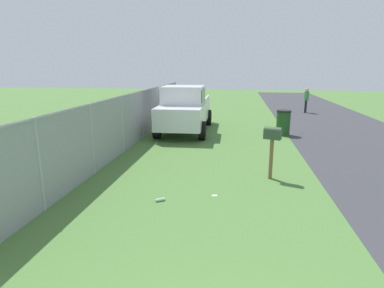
{
  "coord_description": "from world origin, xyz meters",
  "views": [
    {
      "loc": [
        -1.31,
        0.13,
        2.92
      ],
      "look_at": [
        5.2,
        1.08,
        1.3
      ],
      "focal_mm": 29.54,
      "sensor_mm": 36.0,
      "label": 1
    }
  ],
  "objects_px": {
    "trash_bin": "(283,123)",
    "pedestrian": "(306,99)",
    "pickup_truck": "(185,108)",
    "mailbox": "(272,138)"
  },
  "relations": [
    {
      "from": "mailbox",
      "to": "trash_bin",
      "type": "bearing_deg",
      "value": 9.64
    },
    {
      "from": "pedestrian",
      "to": "mailbox",
      "type": "bearing_deg",
      "value": 89.84
    },
    {
      "from": "trash_bin",
      "to": "pedestrian",
      "type": "xyz_separation_m",
      "value": [
        7.22,
        -2.34,
        0.36
      ]
    },
    {
      "from": "mailbox",
      "to": "trash_bin",
      "type": "distance_m",
      "value": 5.8
    },
    {
      "from": "mailbox",
      "to": "pedestrian",
      "type": "xyz_separation_m",
      "value": [
        12.9,
        -3.39,
        -0.2
      ]
    },
    {
      "from": "trash_bin",
      "to": "pedestrian",
      "type": "relative_size",
      "value": 0.69
    },
    {
      "from": "mailbox",
      "to": "trash_bin",
      "type": "height_order",
      "value": "mailbox"
    },
    {
      "from": "trash_bin",
      "to": "pedestrian",
      "type": "distance_m",
      "value": 7.6
    },
    {
      "from": "mailbox",
      "to": "pedestrian",
      "type": "height_order",
      "value": "pedestrian"
    },
    {
      "from": "pickup_truck",
      "to": "pedestrian",
      "type": "relative_size",
      "value": 3.31
    }
  ]
}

